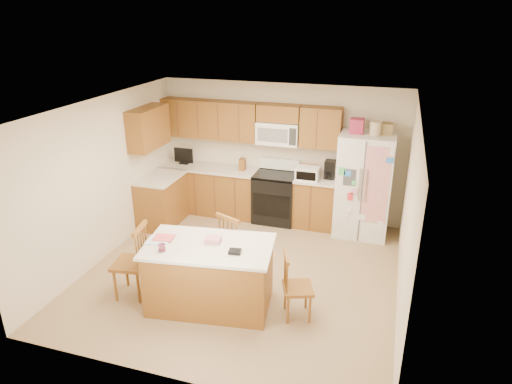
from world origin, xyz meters
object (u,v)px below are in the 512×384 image
(stove, at_px, (276,196))
(island, at_px, (210,275))
(refrigerator, at_px, (364,184))
(windsor_chair_right, at_px, (296,288))
(windsor_chair_back, at_px, (235,247))
(windsor_chair_left, at_px, (132,263))

(stove, height_order, island, stove)
(island, bearing_deg, stove, 87.10)
(refrigerator, bearing_deg, stove, 177.70)
(stove, distance_m, windsor_chair_right, 2.90)
(refrigerator, relative_size, windsor_chair_back, 1.97)
(refrigerator, bearing_deg, windsor_chair_right, -102.17)
(stove, height_order, windsor_chair_left, stove)
(stove, distance_m, windsor_chair_back, 2.07)
(stove, bearing_deg, windsor_chair_back, -91.43)
(refrigerator, relative_size, windsor_chair_left, 1.93)
(windsor_chair_back, bearing_deg, windsor_chair_left, -144.35)
(refrigerator, height_order, windsor_chair_back, refrigerator)
(island, xyz_separation_m, windsor_chair_left, (-1.09, -0.10, 0.05))
(stove, height_order, windsor_chair_back, stove)
(windsor_chair_back, bearing_deg, stove, 88.57)
(stove, bearing_deg, windsor_chair_right, -69.94)
(island, bearing_deg, windsor_chair_left, -174.67)
(windsor_chair_left, xyz_separation_m, windsor_chair_back, (1.18, 0.85, -0.01))
(stove, relative_size, windsor_chair_right, 1.26)
(stove, bearing_deg, island, -92.90)
(island, bearing_deg, refrigerator, 58.12)
(island, distance_m, windsor_chair_right, 1.14)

